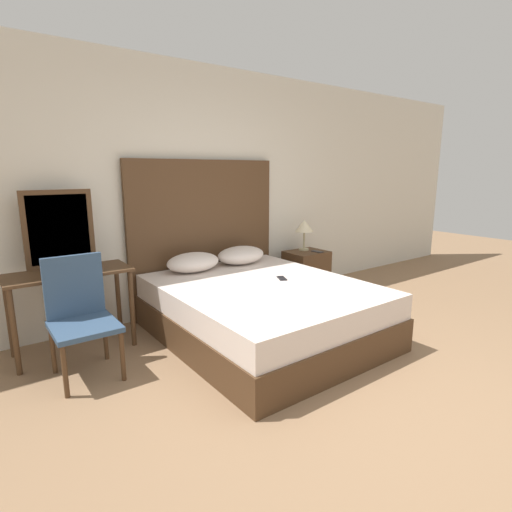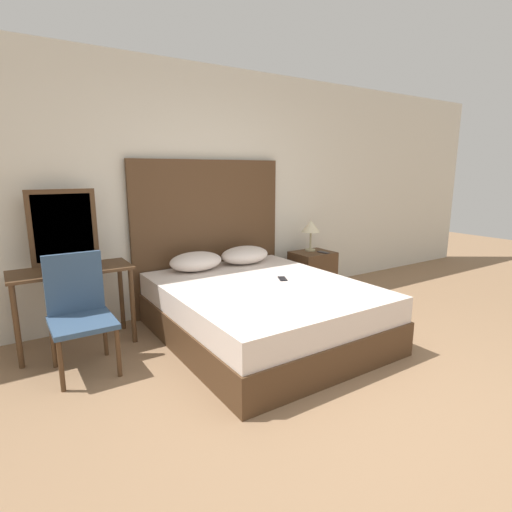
# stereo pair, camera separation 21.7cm
# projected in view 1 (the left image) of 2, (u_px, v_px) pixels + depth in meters

# --- Properties ---
(ground_plane) EXTENTS (16.00, 16.00, 0.00)m
(ground_plane) POSITION_uv_depth(u_px,v_px,m) (387.00, 412.00, 2.66)
(ground_plane) COLOR #8C6B4C
(wall_back) EXTENTS (10.00, 0.06, 2.70)m
(wall_back) POSITION_uv_depth(u_px,v_px,m) (193.00, 191.00, 4.45)
(wall_back) COLOR silver
(wall_back) RESTS_ON ground_plane
(bed) EXTENTS (1.73, 2.11, 0.53)m
(bed) POSITION_uv_depth(u_px,v_px,m) (263.00, 310.00, 3.83)
(bed) COLOR #4C331E
(bed) RESTS_ON ground_plane
(headboard) EXTENTS (1.81, 0.05, 1.70)m
(headboard) POSITION_uv_depth(u_px,v_px,m) (205.00, 236.00, 4.55)
(headboard) COLOR #4C331E
(headboard) RESTS_ON ground_plane
(pillow_left) EXTENTS (0.58, 0.39, 0.20)m
(pillow_left) POSITION_uv_depth(u_px,v_px,m) (193.00, 262.00, 4.21)
(pillow_left) COLOR silver
(pillow_left) RESTS_ON bed
(pillow_right) EXTENTS (0.58, 0.39, 0.20)m
(pillow_right) POSITION_uv_depth(u_px,v_px,m) (241.00, 255.00, 4.56)
(pillow_right) COLOR silver
(pillow_right) RESTS_ON bed
(phone_on_bed) EXTENTS (0.13, 0.17, 0.01)m
(phone_on_bed) POSITION_uv_depth(u_px,v_px,m) (282.00, 278.00, 3.94)
(phone_on_bed) COLOR black
(phone_on_bed) RESTS_ON bed
(nightstand) EXTENTS (0.50, 0.42, 0.56)m
(nightstand) POSITION_uv_depth(u_px,v_px,m) (306.00, 273.00, 5.16)
(nightstand) COLOR #4C331E
(nightstand) RESTS_ON ground_plane
(table_lamp) EXTENTS (0.24, 0.24, 0.40)m
(table_lamp) POSITION_uv_depth(u_px,v_px,m) (304.00, 227.00, 5.12)
(table_lamp) COLOR tan
(table_lamp) RESTS_ON nightstand
(phone_on_nightstand) EXTENTS (0.09, 0.16, 0.01)m
(phone_on_nightstand) POSITION_uv_depth(u_px,v_px,m) (317.00, 251.00, 5.07)
(phone_on_nightstand) COLOR #232328
(phone_on_nightstand) RESTS_ON nightstand
(vanity_desk) EXTENTS (1.00, 0.47, 0.73)m
(vanity_desk) POSITION_uv_depth(u_px,v_px,m) (70.00, 286.00, 3.45)
(vanity_desk) COLOR #4C331E
(vanity_desk) RESTS_ON ground_plane
(vanity_mirror) EXTENTS (0.58, 0.03, 0.69)m
(vanity_mirror) POSITION_uv_depth(u_px,v_px,m) (59.00, 229.00, 3.51)
(vanity_mirror) COLOR #4C331E
(vanity_mirror) RESTS_ON vanity_desk
(chair) EXTENTS (0.46, 0.50, 0.93)m
(chair) POSITION_uv_depth(u_px,v_px,m) (80.00, 311.00, 3.09)
(chair) COLOR #334C6B
(chair) RESTS_ON ground_plane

